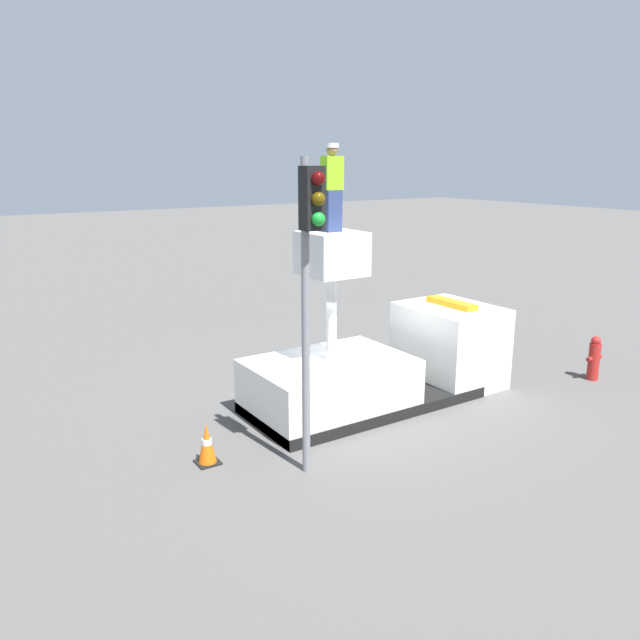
# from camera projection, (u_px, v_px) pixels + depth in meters

# --- Properties ---
(ground_plane) EXTENTS (120.00, 120.00, 0.00)m
(ground_plane) POSITION_uv_depth(u_px,v_px,m) (363.00, 404.00, 14.20)
(ground_plane) COLOR #565451
(bucket_truck) EXTENTS (6.24, 2.41, 3.97)m
(bucket_truck) POSITION_uv_depth(u_px,v_px,m) (383.00, 364.00, 14.28)
(bucket_truck) COLOR black
(bucket_truck) RESTS_ON ground
(worker) EXTENTS (0.40, 0.26, 1.75)m
(worker) POSITION_uv_depth(u_px,v_px,m) (332.00, 188.00, 12.52)
(worker) COLOR navy
(worker) RESTS_ON bucket_truck
(traffic_light_pole) EXTENTS (0.34, 0.57, 5.45)m
(traffic_light_pole) POSITION_uv_depth(u_px,v_px,m) (310.00, 258.00, 10.09)
(traffic_light_pole) COLOR gray
(traffic_light_pole) RESTS_ON ground
(fire_hydrant) EXTENTS (0.52, 0.28, 1.14)m
(fire_hydrant) POSITION_uv_depth(u_px,v_px,m) (594.00, 358.00, 15.67)
(fire_hydrant) COLOR #B2231E
(fire_hydrant) RESTS_ON ground
(traffic_cone_rear) EXTENTS (0.42, 0.42, 0.78)m
(traffic_cone_rear) POSITION_uv_depth(u_px,v_px,m) (207.00, 444.00, 11.34)
(traffic_cone_rear) COLOR black
(traffic_cone_rear) RESTS_ON ground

